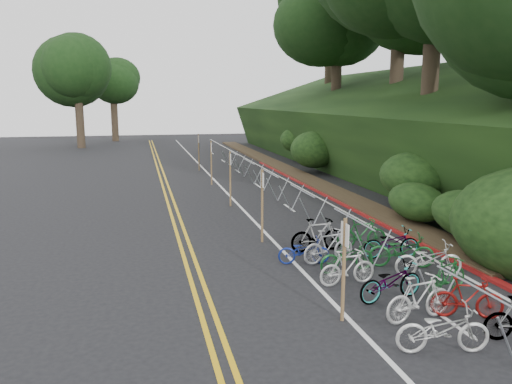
# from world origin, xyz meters

# --- Properties ---
(ground) EXTENTS (120.00, 120.00, 0.00)m
(ground) POSITION_xyz_m (0.00, 0.00, 0.00)
(ground) COLOR black
(ground) RESTS_ON ground
(road_markings) EXTENTS (7.47, 80.00, 0.01)m
(road_markings) POSITION_xyz_m (0.63, 10.10, 0.00)
(road_markings) COLOR gold
(road_markings) RESTS_ON ground
(red_curb) EXTENTS (0.25, 28.00, 0.10)m
(red_curb) POSITION_xyz_m (5.70, 12.00, 0.05)
(red_curb) COLOR maroon
(red_curb) RESTS_ON ground
(embankment) EXTENTS (14.30, 48.14, 9.11)m
(embankment) POSITION_xyz_m (12.96, 19.04, 2.57)
(embankment) COLOR black
(embankment) RESTS_ON ground
(bike_rack_front) EXTENTS (1.09, 2.73, 1.06)m
(bike_rack_front) POSITION_xyz_m (3.16, -2.67, 0.78)
(bike_rack_front) COLOR #8F949D
(bike_rack_front) RESTS_ON ground
(bike_racks_rest) EXTENTS (1.14, 23.00, 1.17)m
(bike_racks_rest) POSITION_xyz_m (3.00, 13.00, 0.85)
(bike_racks_rest) COLOR #8F949D
(bike_racks_rest) RESTS_ON ground
(signpost_near) EXTENTS (0.08, 0.40, 2.30)m
(signpost_near) POSITION_xyz_m (0.83, -1.37, 1.32)
(signpost_near) COLOR brown
(signpost_near) RESTS_ON ground
(signposts_rest) EXTENTS (0.08, 18.40, 2.50)m
(signposts_rest) POSITION_xyz_m (0.60, 14.00, 1.43)
(signposts_rest) COLOR brown
(signposts_rest) RESTS_ON ground
(bike_front) EXTENTS (0.77, 1.59, 0.80)m
(bike_front) POSITION_xyz_m (1.24, 2.48, 0.40)
(bike_front) COLOR navy
(bike_front) RESTS_ON ground
(bike_valet) EXTENTS (3.19, 8.54, 1.09)m
(bike_valet) POSITION_xyz_m (3.02, 0.51, 0.49)
(bike_valet) COLOR beige
(bike_valet) RESTS_ON ground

